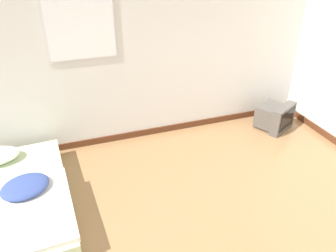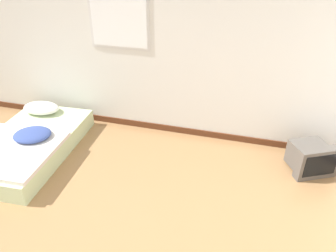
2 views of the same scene
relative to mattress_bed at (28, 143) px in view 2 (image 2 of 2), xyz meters
The scene contains 3 objects.
wall_back 1.86m from the mattress_bed, 45.62° to the left, with size 8.25×0.08×2.60m.
mattress_bed is the anchor object (origin of this frame).
crt_tv 3.47m from the mattress_bed, ahead, with size 0.58×0.56×0.38m.
Camera 2 is at (1.62, -1.20, 2.45)m, focal length 35.00 mm.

